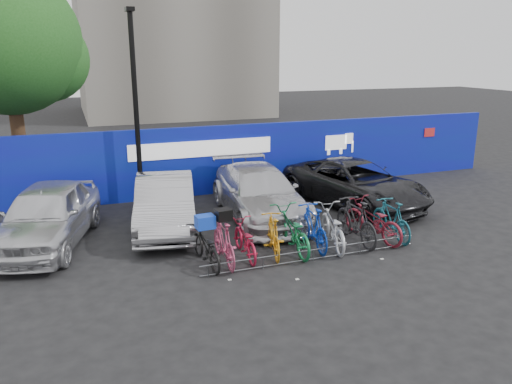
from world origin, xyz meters
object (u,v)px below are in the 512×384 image
car_1 (165,203)px  bike_7 (356,221)px  lamppost (136,104)px  car_0 (47,215)px  bike_0 (206,247)px  bike_9 (391,219)px  bike_1 (224,242)px  car_3 (355,183)px  bike_5 (313,227)px  bike_2 (245,240)px  bike_3 (273,235)px  bike_8 (372,221)px  bike_6 (332,227)px  bike_rack (313,254)px  tree (14,45)px  bike_4 (291,230)px  car_2 (259,193)px

car_1 → bike_7: car_1 is taller
lamppost → car_1: lamppost is taller
lamppost → car_0: (-2.74, -2.62, -2.47)m
lamppost → bike_0: (0.73, -5.33, -2.81)m
bike_9 → bike_1: bearing=1.9°
car_3 → bike_5: 4.15m
lamppost → bike_2: bearing=-71.6°
car_3 → bike_2: size_ratio=3.06×
car_3 → bike_3: 5.07m
bike_0 → bike_3: bike_3 is taller
bike_9 → bike_8: bearing=-8.2°
car_0 → bike_9: car_0 is taller
bike_6 → bike_rack: bearing=50.1°
car_0 → bike_1: 4.78m
bike_0 → bike_5: size_ratio=0.94×
bike_7 → car_1: bearing=-32.4°
tree → bike_0: tree is taller
car_3 → bike_7: 3.46m
tree → car_1: size_ratio=1.74×
car_0 → bike_1: size_ratio=2.62×
bike_1 → bike_7: size_ratio=0.90×
car_3 → bike_7: bearing=-134.7°
car_0 → bike_6: (6.79, -2.72, -0.27)m
bike_4 → bike_5: (0.61, 0.02, 0.01)m
tree → car_0: size_ratio=1.66×
bike_rack → car_0: size_ratio=1.19×
car_3 → bike_5: size_ratio=2.81×
bike_8 → bike_rack: bearing=6.0°
bike_3 → lamppost: bearing=-52.5°
bike_2 → bike_8: bearing=-178.9°
lamppost → bike_9: (5.81, -5.38, -2.73)m
car_0 → bike_9: (8.55, -2.76, -0.26)m
tree → bike_7: (8.34, -9.97, -4.47)m
car_3 → bike_6: car_3 is taller
car_3 → car_0: bearing=167.9°
car_0 → bike_6: car_0 is taller
bike_9 → car_0: bearing=-15.9°
bike_rack → bike_1: bearing=162.9°
lamppost → car_3: lamppost is taller
bike_4 → car_0: bearing=-23.7°
bike_4 → bike_6: bearing=176.7°
bike_5 → bike_7: 1.21m
lamppost → bike_rack: 7.48m
lamppost → bike_4: size_ratio=2.91×
car_2 → bike_0: (-2.45, -2.93, -0.29)m
bike_5 → bike_6: 0.50m
bike_rack → bike_1: 2.17m
bike_rack → bike_9: (2.61, 0.62, 0.38)m
bike_7 → car_0: bearing=-19.4°
bike_rack → car_2: size_ratio=1.08×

